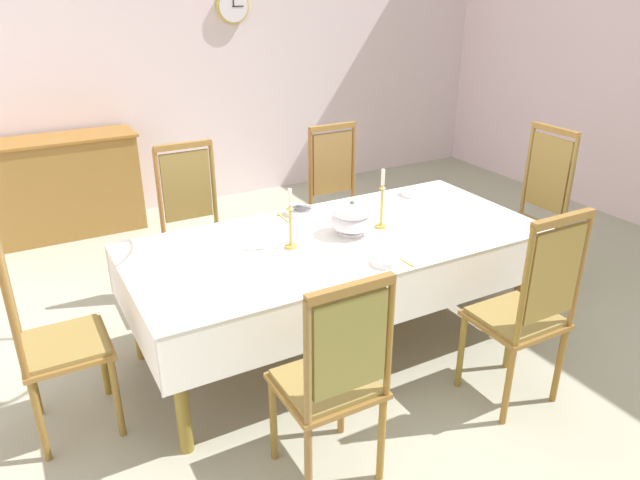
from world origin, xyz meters
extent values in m
cube|color=#AAAB94|center=(0.00, 0.00, -0.02)|extent=(7.14, 6.00, 0.04)
cube|color=silver|center=(0.00, 3.04, 1.76)|extent=(7.14, 0.08, 3.51)
cylinder|color=olive|center=(-1.14, -0.51, 0.36)|extent=(0.07, 0.07, 0.72)
cylinder|color=olive|center=(1.14, -0.51, 0.36)|extent=(0.07, 0.07, 0.72)
cylinder|color=olive|center=(-1.14, 0.41, 0.36)|extent=(0.07, 0.07, 0.72)
cylinder|color=olive|center=(1.14, 0.41, 0.36)|extent=(0.07, 0.07, 0.72)
cube|color=olive|center=(0.00, -0.05, 0.68)|extent=(2.35, 0.99, 0.08)
cube|color=olive|center=(0.00, -0.05, 0.74)|extent=(2.47, 1.11, 0.03)
cube|color=white|center=(0.00, -0.05, 0.75)|extent=(2.49, 1.13, 0.00)
cube|color=white|center=(0.00, -0.61, 0.59)|extent=(2.49, 0.00, 0.31)
cube|color=white|center=(0.00, 0.51, 0.59)|extent=(2.49, 0.00, 0.31)
cube|color=white|center=(-1.24, -0.05, 0.59)|extent=(0.00, 1.13, 0.31)
cube|color=white|center=(1.24, -0.05, 0.59)|extent=(0.00, 1.13, 0.31)
cylinder|color=olive|center=(-0.77, -0.77, 0.24)|extent=(0.04, 0.04, 0.47)
cylinder|color=olive|center=(-0.39, -0.77, 0.24)|extent=(0.04, 0.04, 0.47)
cylinder|color=olive|center=(-0.77, -1.13, 0.24)|extent=(0.04, 0.04, 0.47)
cylinder|color=olive|center=(-0.39, -1.13, 0.24)|extent=(0.04, 0.04, 0.47)
cube|color=olive|center=(-0.58, -0.95, 0.49)|extent=(0.44, 0.42, 0.03)
cube|color=olive|center=(-0.58, -0.95, 0.51)|extent=(0.40, 0.38, 0.02)
cylinder|color=olive|center=(-0.78, -1.14, 0.79)|extent=(0.03, 0.03, 0.58)
cylinder|color=olive|center=(-0.39, -1.14, 0.79)|extent=(0.03, 0.03, 0.58)
cube|color=olive|center=(-0.58, -1.14, 0.82)|extent=(0.34, 0.02, 0.44)
cube|color=olive|center=(-0.58, -1.14, 1.08)|extent=(0.40, 0.04, 0.04)
cylinder|color=#956439|center=(-0.39, 0.67, 0.24)|extent=(0.04, 0.04, 0.47)
cylinder|color=#945E32|center=(-0.77, 0.67, 0.24)|extent=(0.04, 0.04, 0.47)
cylinder|color=olive|center=(-0.39, 1.03, 0.24)|extent=(0.04, 0.04, 0.47)
cylinder|color=#9A6130|center=(-0.77, 1.03, 0.24)|extent=(0.04, 0.04, 0.47)
cube|color=olive|center=(-0.58, 0.85, 0.49)|extent=(0.44, 0.42, 0.03)
cube|color=olive|center=(-0.58, 0.85, 0.51)|extent=(0.40, 0.38, 0.02)
cylinder|color=olive|center=(-0.39, 1.04, 0.82)|extent=(0.03, 0.03, 0.64)
cylinder|color=#9B6633|center=(-0.78, 1.04, 0.82)|extent=(0.03, 0.03, 0.64)
cube|color=olive|center=(-0.58, 1.04, 0.85)|extent=(0.34, 0.02, 0.49)
cube|color=olive|center=(-0.58, 1.04, 1.14)|extent=(0.40, 0.04, 0.04)
cylinder|color=olive|center=(0.40, -0.77, 0.24)|extent=(0.04, 0.04, 0.47)
cylinder|color=olive|center=(0.78, -0.77, 0.24)|extent=(0.04, 0.04, 0.47)
cylinder|color=olive|center=(0.40, -1.13, 0.24)|extent=(0.04, 0.04, 0.47)
cylinder|color=olive|center=(0.78, -1.13, 0.24)|extent=(0.04, 0.04, 0.47)
cube|color=olive|center=(0.59, -0.95, 0.49)|extent=(0.44, 0.42, 0.03)
cube|color=olive|center=(0.59, -0.95, 0.51)|extent=(0.40, 0.38, 0.02)
cylinder|color=olive|center=(0.39, -1.14, 0.82)|extent=(0.03, 0.03, 0.64)
cylinder|color=olive|center=(0.78, -1.14, 0.82)|extent=(0.03, 0.03, 0.64)
cube|color=olive|center=(0.59, -1.14, 0.85)|extent=(0.34, 0.02, 0.49)
cube|color=olive|center=(0.59, -1.14, 1.14)|extent=(0.40, 0.04, 0.04)
cylinder|color=#97632D|center=(0.78, 0.67, 0.24)|extent=(0.04, 0.04, 0.47)
cylinder|color=olive|center=(0.40, 0.67, 0.24)|extent=(0.04, 0.04, 0.47)
cylinder|color=olive|center=(0.78, 1.03, 0.24)|extent=(0.04, 0.04, 0.47)
cylinder|color=olive|center=(0.40, 1.03, 0.24)|extent=(0.04, 0.04, 0.47)
cube|color=olive|center=(0.59, 0.85, 0.49)|extent=(0.44, 0.42, 0.03)
cube|color=olive|center=(0.59, 0.85, 0.51)|extent=(0.40, 0.38, 0.02)
cylinder|color=olive|center=(0.78, 1.04, 0.82)|extent=(0.03, 0.03, 0.64)
cylinder|color=#965F29|center=(0.39, 1.04, 0.82)|extent=(0.03, 0.03, 0.64)
cube|color=olive|center=(0.59, 1.04, 0.85)|extent=(0.34, 0.02, 0.48)
cube|color=olive|center=(0.59, 1.04, 1.13)|extent=(0.40, 0.04, 0.04)
cylinder|color=olive|center=(-1.40, 0.14, 0.24)|extent=(0.04, 0.04, 0.47)
cylinder|color=olive|center=(-1.40, -0.24, 0.24)|extent=(0.04, 0.04, 0.47)
cylinder|color=olive|center=(-1.76, 0.14, 0.24)|extent=(0.04, 0.04, 0.47)
cylinder|color=olive|center=(-1.76, -0.24, 0.24)|extent=(0.04, 0.04, 0.47)
cube|color=olive|center=(-1.58, -0.05, 0.49)|extent=(0.42, 0.44, 0.03)
cube|color=olive|center=(-1.58, -0.05, 0.51)|extent=(0.38, 0.40, 0.02)
cylinder|color=olive|center=(-1.77, 0.14, 0.85)|extent=(0.03, 0.03, 0.70)
cylinder|color=brown|center=(-1.77, -0.25, 0.85)|extent=(0.03, 0.03, 0.70)
cube|color=olive|center=(-1.77, -0.05, 0.88)|extent=(0.02, 0.34, 0.53)
cylinder|color=olive|center=(1.40, -0.24, 0.24)|extent=(0.04, 0.04, 0.47)
cylinder|color=olive|center=(1.40, 0.14, 0.24)|extent=(0.04, 0.04, 0.47)
cylinder|color=#9A672D|center=(1.76, -0.24, 0.24)|extent=(0.04, 0.04, 0.47)
cylinder|color=olive|center=(1.76, 0.14, 0.24)|extent=(0.04, 0.04, 0.47)
cube|color=olive|center=(1.58, -0.05, 0.49)|extent=(0.42, 0.44, 0.03)
cube|color=olive|center=(1.58, -0.05, 0.51)|extent=(0.38, 0.40, 0.02)
cylinder|color=olive|center=(1.77, -0.25, 0.85)|extent=(0.03, 0.03, 0.70)
cylinder|color=olive|center=(1.77, 0.14, 0.85)|extent=(0.03, 0.03, 0.70)
cube|color=olive|center=(1.77, -0.05, 0.89)|extent=(0.02, 0.34, 0.54)
cube|color=olive|center=(1.77, -0.05, 1.20)|extent=(0.04, 0.40, 0.04)
cylinder|color=white|center=(0.10, -0.05, 0.76)|extent=(0.15, 0.15, 0.02)
ellipsoid|color=white|center=(0.10, -0.05, 0.83)|extent=(0.27, 0.27, 0.12)
ellipsoid|color=white|center=(0.10, -0.05, 0.90)|extent=(0.24, 0.24, 0.09)
sphere|color=#517854|center=(0.10, -0.05, 0.96)|extent=(0.03, 0.03, 0.03)
cylinder|color=gold|center=(-0.31, -0.05, 0.76)|extent=(0.07, 0.07, 0.02)
cylinder|color=gold|center=(-0.31, -0.05, 0.88)|extent=(0.02, 0.02, 0.23)
cone|color=gold|center=(-0.31, -0.05, 1.00)|extent=(0.04, 0.04, 0.02)
cylinder|color=silver|center=(-0.31, -0.05, 1.06)|extent=(0.02, 0.02, 0.10)
cylinder|color=gold|center=(0.31, -0.05, 0.76)|extent=(0.07, 0.07, 0.02)
cylinder|color=gold|center=(0.31, -0.05, 0.89)|extent=(0.02, 0.02, 0.24)
cone|color=gold|center=(0.31, -0.05, 1.02)|extent=(0.04, 0.04, 0.02)
cylinder|color=silver|center=(0.31, -0.05, 1.08)|extent=(0.02, 0.02, 0.10)
cylinder|color=white|center=(0.04, -0.49, 0.77)|extent=(0.15, 0.15, 0.03)
cylinder|color=white|center=(0.04, -0.49, 0.78)|extent=(0.13, 0.13, 0.02)
torus|color=#517854|center=(0.04, -0.49, 0.79)|extent=(0.15, 0.15, 0.01)
cylinder|color=white|center=(-0.03, 0.40, 0.77)|extent=(0.20, 0.20, 0.04)
cylinder|color=white|center=(-0.03, 0.40, 0.78)|extent=(0.16, 0.16, 0.03)
torus|color=#517854|center=(-0.03, 0.40, 0.79)|extent=(0.19, 0.19, 0.01)
cylinder|color=white|center=(0.86, 0.33, 0.78)|extent=(0.18, 0.18, 0.04)
cylinder|color=white|center=(0.86, 0.33, 0.78)|extent=(0.15, 0.15, 0.03)
torus|color=#517854|center=(0.86, 0.33, 0.79)|extent=(0.18, 0.18, 0.01)
cube|color=gold|center=(0.15, -0.53, 0.76)|extent=(0.02, 0.14, 0.00)
ellipsoid|color=gold|center=(0.14, -0.45, 0.76)|extent=(0.03, 0.05, 0.01)
cube|color=gold|center=(-0.15, 0.36, 0.76)|extent=(0.02, 0.14, 0.00)
ellipsoid|color=gold|center=(-0.15, 0.45, 0.76)|extent=(0.03, 0.05, 0.01)
cube|color=olive|center=(-1.29, 2.72, 0.44)|extent=(1.40, 0.44, 0.88)
cube|color=#986427|center=(-1.29, 2.72, 0.89)|extent=(1.44, 0.48, 0.02)
cube|color=olive|center=(-0.94, 2.94, 0.44)|extent=(0.59, 0.01, 0.70)
cube|color=olive|center=(-1.64, 2.94, 0.44)|extent=(0.59, 0.01, 0.70)
cylinder|color=#D1B251|center=(0.57, 2.97, 1.93)|extent=(0.33, 0.05, 0.33)
cylinder|color=white|center=(0.57, 2.94, 1.93)|extent=(0.29, 0.01, 0.29)
cube|color=black|center=(0.57, 2.94, 1.96)|extent=(0.01, 0.00, 0.08)
cube|color=black|center=(0.62, 2.94, 1.93)|extent=(0.12, 0.00, 0.01)
camera|label=1|loc=(-1.66, -2.85, 2.17)|focal=33.29mm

